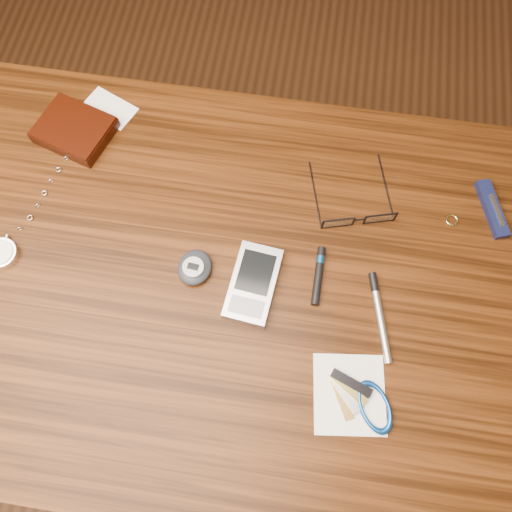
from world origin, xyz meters
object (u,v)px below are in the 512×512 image
object	(u,v)px
desk	(215,296)
silver_pen	(379,310)
wallet_and_card	(75,129)
pocket_watch	(4,249)
pedometer	(195,267)
notepad_keys	(362,400)
eyeglasses	(358,217)
pda_phone	(253,283)
pocket_knife	(492,209)

from	to	relation	value
desk	silver_pen	distance (m)	0.28
wallet_and_card	pocket_watch	bearing A→B (deg)	-102.73
pocket_watch	silver_pen	bearing A→B (deg)	-0.73
pedometer	pocket_watch	bearing A→B (deg)	-177.19
desk	notepad_keys	distance (m)	0.31
notepad_keys	silver_pen	xyz separation A→B (m)	(0.01, 0.13, 0.00)
eyeglasses	pda_phone	bearing A→B (deg)	-137.79
desk	wallet_and_card	size ratio (longest dim) A/B	5.99
pda_phone	pocket_knife	distance (m)	0.41
wallet_and_card	desk	bearing A→B (deg)	-39.02
pedometer	pocket_knife	world-z (taller)	pedometer
pocket_watch	pda_phone	world-z (taller)	pda_phone
pedometer	eyeglasses	bearing A→B (deg)	27.08
desk	pedometer	distance (m)	0.12
eyeglasses	pda_phone	size ratio (longest dim) A/B	1.17
notepad_keys	pocket_knife	distance (m)	0.38
desk	silver_pen	world-z (taller)	silver_pen
desk	pda_phone	xyz separation A→B (m)	(0.07, -0.00, 0.11)
wallet_and_card	pedometer	world-z (taller)	wallet_and_card
eyeglasses	silver_pen	world-z (taller)	eyeglasses
pedometer	notepad_keys	world-z (taller)	pedometer
pocket_knife	pda_phone	bearing A→B (deg)	-153.02
pocket_watch	pocket_knife	world-z (taller)	same
desk	pocket_watch	xyz separation A→B (m)	(-0.33, -0.01, 0.11)
silver_pen	pda_phone	bearing A→B (deg)	176.71
desk	wallet_and_card	bearing A→B (deg)	140.98
eyeglasses	notepad_keys	bearing A→B (deg)	-83.90
eyeglasses	pocket_watch	size ratio (longest dim) A/B	0.50
pda_phone	silver_pen	distance (m)	0.19
wallet_and_card	pocket_knife	bearing A→B (deg)	-3.31
pocket_knife	pedometer	bearing A→B (deg)	-159.16
notepad_keys	silver_pen	bearing A→B (deg)	83.96
pda_phone	pedometer	distance (m)	0.09
pocket_knife	silver_pen	world-z (taller)	pocket_knife
notepad_keys	eyeglasses	bearing A→B (deg)	96.10
wallet_and_card	pocket_watch	distance (m)	0.23
desk	eyeglasses	world-z (taller)	eyeglasses
desk	notepad_keys	bearing A→B (deg)	-31.01
desk	pocket_watch	distance (m)	0.34
wallet_and_card	pda_phone	world-z (taller)	wallet_and_card
pda_phone	notepad_keys	world-z (taller)	pda_phone
eyeglasses	wallet_and_card	bearing A→B (deg)	169.54
eyeglasses	pedometer	size ratio (longest dim) A/B	2.37
pda_phone	desk	bearing A→B (deg)	177.93
eyeglasses	pedometer	world-z (taller)	eyeglasses
desk	pocket_knife	world-z (taller)	pocket_knife
pocket_watch	pda_phone	bearing A→B (deg)	0.52
desk	pocket_knife	bearing A→B (deg)	22.92
pedometer	silver_pen	world-z (taller)	pedometer
silver_pen	eyeglasses	bearing A→B (deg)	106.88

